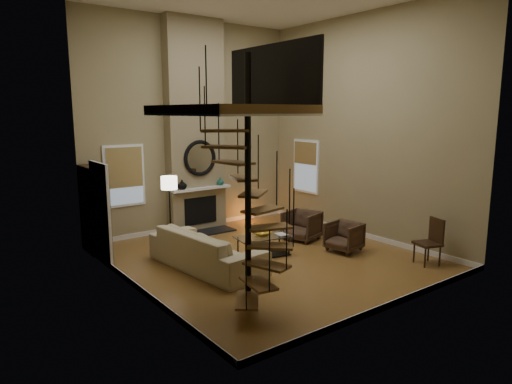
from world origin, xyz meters
TOP-DOWN VIEW (x-y plane):
  - ground at (0.00, 0.00)m, footprint 6.00×6.50m
  - back_wall at (0.00, 3.25)m, footprint 6.00×0.02m
  - front_wall at (0.00, -3.25)m, footprint 6.00×0.02m
  - left_wall at (-3.00, 0.00)m, footprint 0.02×6.50m
  - right_wall at (3.00, 0.00)m, footprint 0.02×6.50m
  - baseboard_back at (0.00, 3.24)m, footprint 6.00×0.02m
  - baseboard_front at (0.00, -3.24)m, footprint 6.00×0.02m
  - baseboard_left at (-2.99, 0.00)m, footprint 0.02×6.50m
  - baseboard_right at (2.99, 0.00)m, footprint 0.02×6.50m
  - chimney_breast at (0.00, 3.06)m, footprint 1.60×0.38m
  - hearth at (0.00, 2.57)m, footprint 1.50×0.60m
  - firebox at (0.00, 2.86)m, footprint 0.95×0.02m
  - mantel at (0.00, 2.78)m, footprint 1.70×0.18m
  - mirror_frame at (0.00, 2.84)m, footprint 0.94×0.10m
  - mirror_disc at (0.00, 2.85)m, footprint 0.80×0.01m
  - vase_left at (-0.55, 2.82)m, footprint 0.24×0.24m
  - vase_right at (0.60, 2.82)m, footprint 0.20×0.20m
  - window_back at (-1.90, 3.22)m, footprint 1.02×0.06m
  - window_right at (2.97, 2.00)m, footprint 0.06×1.02m
  - entry_door at (-2.95, 1.80)m, footprint 0.10×1.05m
  - loft at (-2.04, -1.80)m, footprint 1.70×2.20m
  - spiral_stair at (-1.78, -1.79)m, footprint 1.47×1.47m
  - hutch at (-2.78, 2.80)m, footprint 0.42×0.90m
  - sofa at (-1.40, 0.24)m, footprint 1.36×2.81m
  - armchair_near at (1.65, 0.63)m, footprint 1.01×0.99m
  - armchair_far at (1.74, -0.69)m, footprint 0.82×0.80m
  - coffee_table at (0.01, 0.13)m, footprint 1.32×0.82m
  - bowl at (0.01, 0.18)m, footprint 0.38×0.38m
  - book at (0.36, -0.02)m, footprint 0.25×0.31m
  - floor_lamp at (-1.37, 1.87)m, footprint 0.37×0.37m
  - accent_lamp at (1.56, 2.88)m, footprint 0.15×0.15m
  - side_chair at (2.49, -2.36)m, footprint 0.58×0.58m

SIDE VIEW (x-z plane):
  - ground at x=0.00m, z-range -0.01..0.00m
  - hearth at x=0.00m, z-range 0.00..0.04m
  - baseboard_back at x=0.00m, z-range 0.00..0.12m
  - baseboard_front at x=0.00m, z-range 0.00..0.12m
  - baseboard_left at x=-2.99m, z-range 0.00..0.12m
  - baseboard_right at x=2.99m, z-range 0.00..0.12m
  - accent_lamp at x=1.56m, z-range -0.02..0.52m
  - coffee_table at x=0.01m, z-range 0.06..0.51m
  - armchair_near at x=1.65m, z-range -0.01..0.72m
  - armchair_far at x=1.74m, z-range 0.03..0.68m
  - sofa at x=-1.40m, z-range 0.00..0.79m
  - book at x=0.36m, z-range 0.45..0.48m
  - bowl at x=0.01m, z-range 0.45..0.54m
  - side_chair at x=2.49m, z-range 0.04..1.02m
  - firebox at x=0.00m, z-range 0.19..0.91m
  - hutch at x=-2.78m, z-range -0.05..1.95m
  - entry_door at x=-2.95m, z-range -0.03..2.13m
  - mantel at x=0.00m, z-range 1.12..1.18m
  - vase_right at x=0.60m, z-range 1.18..1.39m
  - vase_left at x=-0.55m, z-range 1.18..1.43m
  - floor_lamp at x=-1.37m, z-range 0.57..2.26m
  - window_back at x=-1.90m, z-range 0.86..2.38m
  - window_right at x=2.97m, z-range 0.87..2.39m
  - spiral_stair at x=-1.78m, z-range -0.25..3.81m
  - mirror_frame at x=0.00m, z-range 1.48..2.42m
  - mirror_disc at x=0.00m, z-range 1.55..2.35m
  - back_wall at x=0.00m, z-range 0.00..5.50m
  - front_wall at x=0.00m, z-range 0.00..5.50m
  - left_wall at x=-3.00m, z-range 0.00..5.50m
  - right_wall at x=3.00m, z-range 0.00..5.50m
  - chimney_breast at x=0.00m, z-range 0.00..5.50m
  - loft at x=-2.04m, z-range 2.69..3.78m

